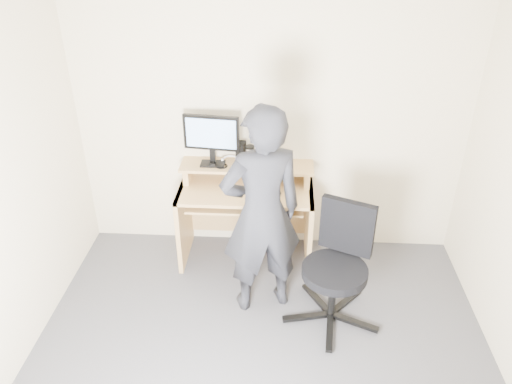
# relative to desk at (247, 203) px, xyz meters

# --- Properties ---
(ground) EXTENTS (3.50, 3.50, 0.00)m
(ground) POSITION_rel_desk_xyz_m (0.20, -1.53, -0.55)
(ground) COLOR #49484C
(ground) RESTS_ON ground
(back_wall) EXTENTS (3.50, 0.02, 2.50)m
(back_wall) POSITION_rel_desk_xyz_m (0.20, 0.22, 0.70)
(back_wall) COLOR beige
(back_wall) RESTS_ON ground
(ceiling) EXTENTS (3.50, 3.50, 0.02)m
(ceiling) POSITION_rel_desk_xyz_m (0.20, -1.53, 1.95)
(ceiling) COLOR white
(ceiling) RESTS_ON back_wall
(desk) EXTENTS (1.20, 0.60, 0.91)m
(desk) POSITION_rel_desk_xyz_m (0.00, 0.00, 0.00)
(desk) COLOR tan
(desk) RESTS_ON ground
(monitor) EXTENTS (0.50, 0.14, 0.47)m
(monitor) POSITION_rel_desk_xyz_m (-0.31, 0.06, 0.64)
(monitor) COLOR black
(monitor) RESTS_ON desk
(external_drive) EXTENTS (0.09, 0.14, 0.20)m
(external_drive) POSITION_rel_desk_xyz_m (-0.05, 0.10, 0.46)
(external_drive) COLOR black
(external_drive) RESTS_ON desk
(travel_mug) EXTENTS (0.08, 0.08, 0.18)m
(travel_mug) POSITION_rel_desk_xyz_m (0.03, 0.06, 0.45)
(travel_mug) COLOR silver
(travel_mug) RESTS_ON desk
(smartphone) EXTENTS (0.10, 0.14, 0.01)m
(smartphone) POSITION_rel_desk_xyz_m (0.24, 0.03, 0.37)
(smartphone) COLOR black
(smartphone) RESTS_ON desk
(charger) EXTENTS (0.06, 0.05, 0.03)m
(charger) POSITION_rel_desk_xyz_m (-0.31, 0.01, 0.38)
(charger) COLOR black
(charger) RESTS_ON desk
(headphones) EXTENTS (0.16, 0.16, 0.06)m
(headphones) POSITION_rel_desk_xyz_m (-0.16, 0.13, 0.37)
(headphones) COLOR silver
(headphones) RESTS_ON desk
(keyboard) EXTENTS (0.46, 0.19, 0.03)m
(keyboard) POSITION_rel_desk_xyz_m (0.05, -0.17, 0.12)
(keyboard) COLOR black
(keyboard) RESTS_ON desk
(mouse) EXTENTS (0.10, 0.07, 0.04)m
(mouse) POSITION_rel_desk_xyz_m (0.27, -0.18, 0.22)
(mouse) COLOR black
(mouse) RESTS_ON desk
(office_chair) EXTENTS (0.77, 0.76, 0.97)m
(office_chair) POSITION_rel_desk_xyz_m (0.78, -0.79, -0.02)
(office_chair) COLOR black
(office_chair) RESTS_ON ground
(person) EXTENTS (0.75, 0.62, 1.78)m
(person) POSITION_rel_desk_xyz_m (0.17, -0.70, 0.34)
(person) COLOR black
(person) RESTS_ON ground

